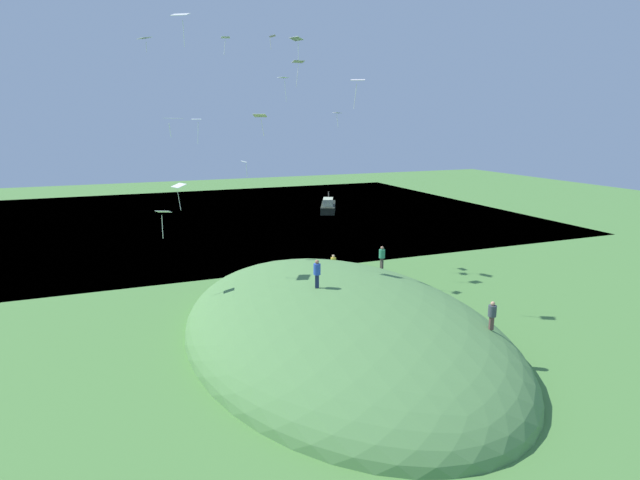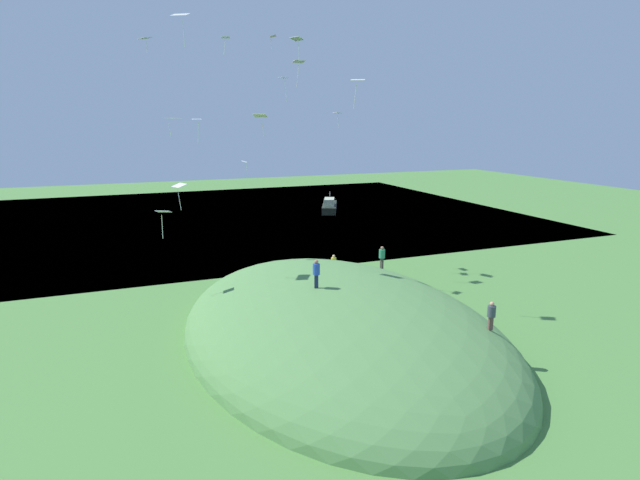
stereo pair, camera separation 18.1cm
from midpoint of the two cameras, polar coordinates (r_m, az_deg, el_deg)
The scene contains 24 objects.
ground_plane at distance 43.94m, azimuth -2.03°, elevation -4.25°, with size 160.00×160.00×0.00m, color #4F843D.
lake_water at distance 74.04m, azimuth -10.62°, elevation 2.39°, with size 58.39×80.00×0.40m, color slate.
grass_hill at distance 32.74m, azimuth 1.85°, elevation -10.35°, with size 27.86×18.17×6.84m, color #568949.
boat_on_lake at distance 76.92m, azimuth 0.83°, elevation 3.69°, with size 7.97×5.07×2.60m.
person_with_child at distance 30.37m, azimuth -0.50°, elevation -3.33°, with size 0.55×0.55×1.70m.
person_near_shore at distance 44.73m, azimuth 1.35°, elevation -2.45°, with size 0.57×0.57×1.79m.
person_watching_kites at distance 29.35m, azimuth 18.08°, elevation -7.50°, with size 0.46×0.46×1.59m.
person_walking_path at distance 38.48m, azimuth 6.63°, elevation -1.60°, with size 0.52×0.52×1.67m.
kite_0 at distance 47.58m, azimuth -5.34°, elevation 21.18°, with size 0.89×0.79×1.14m.
kite_1 at distance 34.37m, azimuth -16.85°, elevation 2.81°, with size 0.93×1.06×1.89m.
kite_2 at distance 46.91m, azimuth -2.68°, elevation 20.95°, with size 1.27×1.11×1.98m.
kite_3 at distance 40.53m, azimuth -6.67°, elevation 13.23°, with size 1.07×1.18×1.66m.
kite_4 at distance 40.61m, azimuth -13.40°, elevation 12.45°, with size 0.50×0.71×1.79m.
kite_5 at distance 47.27m, azimuth 1.76°, elevation 13.60°, with size 0.83×0.59×1.33m.
kite_6 at distance 37.00m, azimuth -10.42°, elevation 20.82°, with size 0.88×0.69×1.14m.
kite_7 at distance 34.37m, azimuth -15.86°, elevation 12.59°, with size 1.44×1.30×1.19m.
kite_8 at distance 41.37m, azimuth -4.11°, elevation 17.04°, with size 0.79×0.90×1.75m.
kite_9 at distance 44.54m, azimuth -18.69°, elevation 20.10°, with size 1.30×1.11×1.16m.
kite_10 at distance 42.57m, azimuth -15.26°, elevation 5.64°, with size 1.38×1.16×2.12m.
kite_11 at distance 35.85m, azimuth 3.97°, elevation 16.84°, with size 1.01×1.12×1.88m.
kite_12 at distance 37.50m, azimuth -15.11°, elevation 22.50°, with size 1.22×1.34×2.06m.
kite_13 at distance 42.87m, azimuth -8.39°, elevation 8.31°, with size 0.75×0.62×1.31m.
kite_14 at distance 44.33m, azimuth -2.51°, elevation 18.70°, with size 0.71×0.96×2.10m.
mooring_post at distance 45.37m, azimuth -6.71°, elevation -3.25°, with size 0.14×0.14×0.80m, color brown.
Camera 1 is at (39.43, -14.50, 12.85)m, focal length 29.37 mm.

